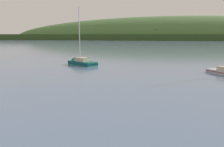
# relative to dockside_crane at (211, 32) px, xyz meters

# --- Properties ---
(far_shoreline_hill) EXTENTS (498.03, 122.43, 50.42)m
(far_shoreline_hill) POSITION_rel_dockside_crane_xyz_m (-26.99, 26.59, -7.13)
(far_shoreline_hill) COLOR #314A21
(far_shoreline_hill) RESTS_ON ground
(dockside_crane) EXTENTS (10.69, 4.45, 16.06)m
(dockside_crane) POSITION_rel_dockside_crane_xyz_m (0.00, 0.00, 0.00)
(dockside_crane) COLOR #4C4C51
(dockside_crane) RESTS_ON ground
(sailboat_outer_reach) EXTENTS (6.87, 6.21, 11.70)m
(sailboat_outer_reach) POSITION_rel_dockside_crane_xyz_m (-81.45, -194.23, -7.14)
(sailboat_outer_reach) COLOR #0F564C
(sailboat_outer_reach) RESTS_ON ground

